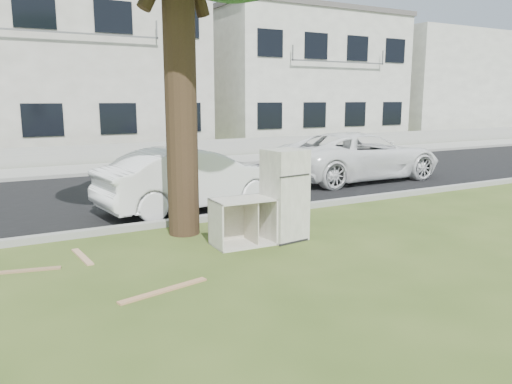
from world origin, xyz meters
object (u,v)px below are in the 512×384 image
fridge (285,195)px  car_right (359,156)px  car_center (193,179)px  cabinet (243,222)px

fridge → car_right: size_ratio=0.30×
car_right → fridge: bearing=128.7°
fridge → car_center: fridge is taller
fridge → car_center: (-0.48, 2.95, -0.10)m
cabinet → car_right: bearing=37.2°
car_center → fridge: bearing=-178.1°
cabinet → car_center: car_center is taller
car_right → cabinet: bearing=124.6°
cabinet → car_right: (6.10, 4.28, 0.32)m
car_center → car_right: bearing=-83.8°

